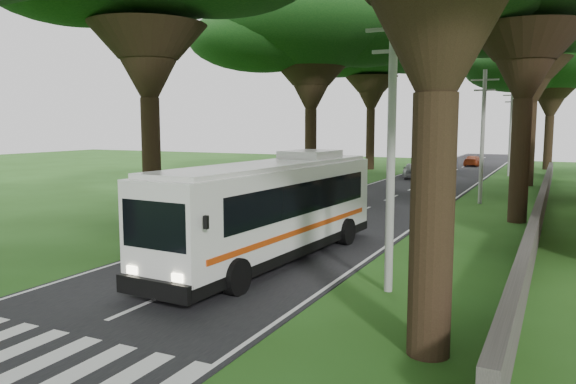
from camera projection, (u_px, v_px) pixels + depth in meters
ground at (91, 328)px, 13.27m from camera, size 140.00×140.00×0.00m
road at (387, 200)px, 35.58m from camera, size 8.00×120.00×0.04m
crosswalk at (17, 360)px, 11.49m from camera, size 8.00×3.00×0.01m
property_wall at (542, 201)px, 30.70m from camera, size 0.35×50.00×1.20m
pole_near at (391, 147)px, 15.73m from camera, size 1.60×0.24×8.00m
pole_mid at (483, 134)px, 33.57m from camera, size 1.60×0.24×8.00m
pole_far at (511, 131)px, 51.41m from camera, size 1.60×0.24×8.00m
tree_l_midb at (311, 27)px, 41.85m from camera, size 15.58×15.58×15.40m
tree_l_far at (372, 45)px, 58.23m from camera, size 15.71×15.71×16.41m
tree_r_midb at (536, 13)px, 42.33m from camera, size 15.40×15.40×16.51m
tree_r_far at (553, 60)px, 58.16m from camera, size 15.57×15.57×14.81m
coach_bus at (272, 208)px, 19.63m from camera, size 3.34×11.94×3.48m
distant_car_a at (413, 170)px, 49.62m from camera, size 2.77×4.42×1.40m
distant_car_b at (445, 164)px, 57.16m from camera, size 1.75×4.59×1.49m
distant_car_c at (474, 161)px, 64.15m from camera, size 1.92×4.14×1.17m
pedestrian at (143, 208)px, 26.97m from camera, size 0.52×0.67×1.61m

